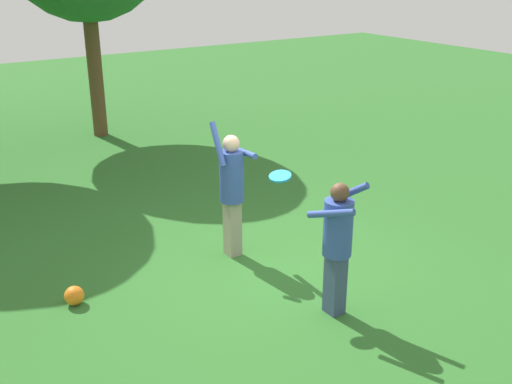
% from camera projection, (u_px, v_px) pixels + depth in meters
% --- Properties ---
extents(ground_plane, '(40.00, 40.00, 0.00)m').
position_uv_depth(ground_plane, '(273.00, 270.00, 8.35)').
color(ground_plane, '#2D6B28').
extents(person_thrower, '(0.51, 0.62, 1.96)m').
position_uv_depth(person_thrower, '(232.00, 185.00, 8.41)').
color(person_thrower, gray).
rests_on(person_thrower, ground_plane).
extents(person_catcher, '(0.66, 0.69, 1.66)m').
position_uv_depth(person_catcher, '(337.00, 238.00, 7.01)').
color(person_catcher, '#38476B').
rests_on(person_catcher, ground_plane).
extents(frisbee, '(0.37, 0.37, 0.08)m').
position_uv_depth(frisbee, '(280.00, 176.00, 7.20)').
color(frisbee, '#2393D1').
extents(ball_orange, '(0.24, 0.24, 0.24)m').
position_uv_depth(ball_orange, '(74.00, 296.00, 7.48)').
color(ball_orange, orange).
rests_on(ball_orange, ground_plane).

